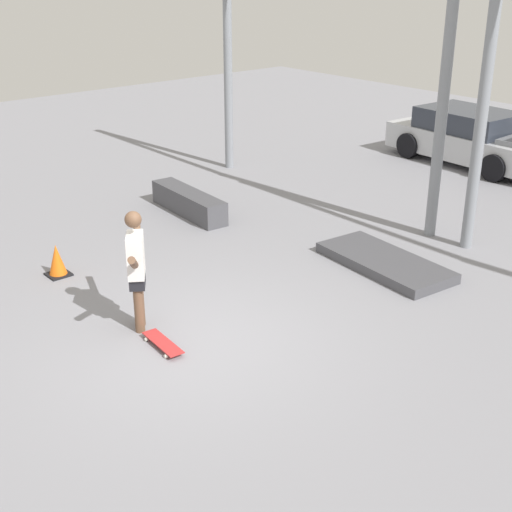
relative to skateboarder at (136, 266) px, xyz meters
name	(u,v)px	position (x,y,z in m)	size (l,w,h in m)	color
ground_plane	(192,343)	(0.79, 0.31, -0.95)	(36.00, 36.00, 0.00)	gray
skateboarder	(136,266)	(0.00, 0.00, 0.00)	(1.30, 0.93, 1.71)	brown
skateboard	(163,343)	(0.64, -0.06, -0.88)	(0.80, 0.30, 0.08)	red
grind_box	(189,202)	(-3.43, 3.27, -0.72)	(2.13, 0.46, 0.46)	#47474C
manual_pad	(385,262)	(0.83, 4.19, -0.86)	(2.33, 1.03, 0.17)	#47474C
canopy_support_left	(321,34)	(-2.57, 5.98, 2.39)	(6.14, 0.20, 5.31)	gray
parked_car_silver	(471,138)	(-2.00, 10.73, -0.32)	(4.23, 2.07, 1.30)	#B7BABF
traffic_cone	(57,261)	(-2.37, -0.06, -0.69)	(0.36, 0.36, 0.52)	black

